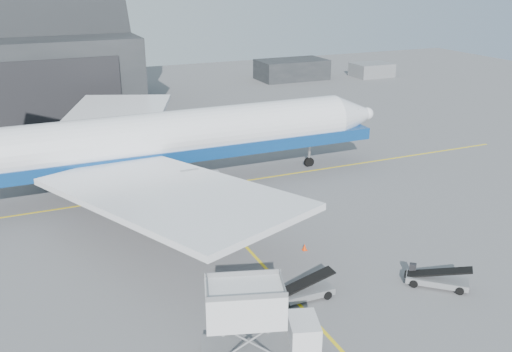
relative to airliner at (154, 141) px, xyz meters
name	(u,v)px	position (x,y,z in m)	size (l,w,h in m)	color
ground	(275,279)	(3.42, -21.55, -5.18)	(200.00, 200.00, 0.00)	#565659
taxi_lines	(217,215)	(3.42, -8.88, -5.17)	(80.00, 42.12, 0.02)	yellow
distant_bldg_a	(292,79)	(41.42, 50.45, -5.18)	(14.00, 8.00, 4.00)	black
distant_bldg_b	(371,76)	(58.42, 46.45, -5.18)	(8.00, 6.00, 2.80)	slate
airliner	(154,141)	(0.00, 0.00, 0.00)	(52.75, 51.15, 18.51)	white
catering_truck	(255,322)	(-1.52, -29.15, -2.80)	(7.26, 4.41, 4.69)	slate
pushback_tug	(184,225)	(-0.46, -11.34, -4.47)	(4.60, 3.54, 1.89)	black
belt_loader_a	(301,292)	(3.82, -24.73, -4.61)	(4.82, 1.71, 1.84)	slate
belt_loader_b	(436,279)	(13.58, -27.06, -4.64)	(4.19, 3.95, 1.75)	slate
traffic_cone	(305,247)	(7.55, -18.36, -4.92)	(0.38, 0.38, 0.55)	red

